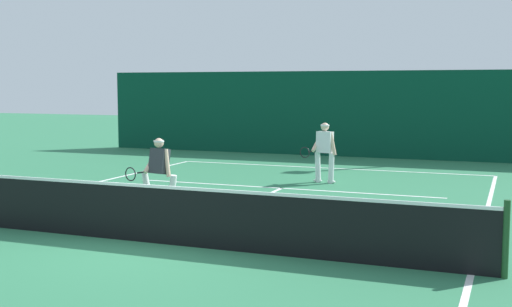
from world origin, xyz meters
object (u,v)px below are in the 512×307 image
at_px(player_near, 159,171).
at_px(tennis_ball, 164,173).
at_px(player_far, 324,150).
at_px(tennis_ball_extra, 147,196).

bearing_deg(player_near, tennis_ball, -50.46).
xyz_separation_m(player_near, player_far, (2.22, 5.01, 0.07)).
bearing_deg(tennis_ball_extra, player_far, 50.09).
xyz_separation_m(player_far, tennis_ball, (-4.91, -0.04, -0.86)).
bearing_deg(player_far, tennis_ball_extra, 61.66).
bearing_deg(player_far, player_near, 77.69).
xyz_separation_m(player_near, tennis_ball_extra, (-1.00, 1.16, -0.80)).
bearing_deg(tennis_ball, tennis_ball_extra, -65.99).
xyz_separation_m(tennis_ball, tennis_ball_extra, (1.69, -3.80, 0.00)).
bearing_deg(player_near, tennis_ball_extra, -38.04).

